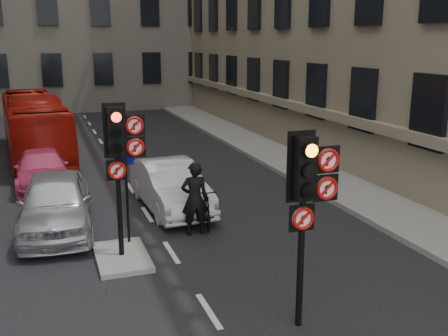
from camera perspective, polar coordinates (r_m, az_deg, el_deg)
pavement_right at (r=21.73m, az=8.42°, el=0.48°), size 3.00×50.00×0.16m
centre_island at (r=12.80m, az=-11.05°, el=-9.46°), size 1.20×2.00×0.12m
signal_near at (r=9.10m, az=9.13°, el=-2.23°), size 0.91×0.40×3.58m
signal_far at (r=12.01m, az=-11.23°, el=2.22°), size 0.91×0.40×3.58m
car_silver at (r=14.83m, az=-17.86°, el=-3.60°), size 2.16×4.74×1.58m
car_white at (r=15.99m, az=-5.88°, el=-1.93°), size 1.77×4.51×1.46m
car_pink at (r=19.41m, az=-19.24°, el=-0.08°), size 1.93×4.46×1.28m
bus_red at (r=24.40m, az=-19.93°, el=4.30°), size 2.99×9.80×2.69m
motorcycle at (r=14.59m, az=-2.11°, el=-4.08°), size 0.84×1.97×1.15m
motorcyclist at (r=13.80m, az=-3.23°, el=-3.35°), size 0.75×0.51×1.98m
info_sign at (r=13.00m, az=-10.55°, el=-1.75°), size 0.40×0.17×2.33m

